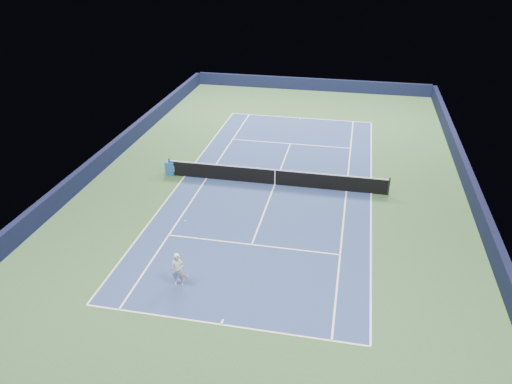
# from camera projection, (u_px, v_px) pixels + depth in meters

# --- Properties ---
(ground) EXTENTS (40.00, 40.00, 0.00)m
(ground) POSITION_uv_depth(u_px,v_px,m) (275.00, 185.00, 28.96)
(ground) COLOR #2D4E2B
(ground) RESTS_ON ground
(wall_far) EXTENTS (22.00, 0.35, 1.10)m
(wall_far) POSITION_uv_depth(u_px,v_px,m) (311.00, 84.00, 45.90)
(wall_far) COLOR black
(wall_far) RESTS_ON ground
(wall_right) EXTENTS (0.35, 40.00, 1.10)m
(wall_right) POSITION_uv_depth(u_px,v_px,m) (473.00, 194.00, 26.77)
(wall_right) COLOR black
(wall_right) RESTS_ON ground
(wall_left) EXTENTS (0.35, 40.00, 1.10)m
(wall_left) POSITION_uv_depth(u_px,v_px,m) (101.00, 161.00, 30.64)
(wall_left) COLOR #111433
(wall_left) RESTS_ON ground
(court_surface) EXTENTS (10.97, 23.77, 0.01)m
(court_surface) POSITION_uv_depth(u_px,v_px,m) (275.00, 185.00, 28.96)
(court_surface) COLOR navy
(court_surface) RESTS_ON ground
(baseline_far) EXTENTS (10.97, 0.08, 0.00)m
(baseline_far) POSITION_uv_depth(u_px,v_px,m) (300.00, 118.00, 39.26)
(baseline_far) COLOR white
(baseline_far) RESTS_ON ground
(baseline_near) EXTENTS (10.97, 0.08, 0.00)m
(baseline_near) POSITION_uv_depth(u_px,v_px,m) (221.00, 325.00, 18.64)
(baseline_near) COLOR white
(baseline_near) RESTS_ON ground
(sideline_doubles_right) EXTENTS (0.08, 23.77, 0.00)m
(sideline_doubles_right) POSITION_uv_depth(u_px,v_px,m) (371.00, 193.00, 27.97)
(sideline_doubles_right) COLOR white
(sideline_doubles_right) RESTS_ON ground
(sideline_doubles_left) EXTENTS (0.08, 23.77, 0.00)m
(sideline_doubles_left) POSITION_uv_depth(u_px,v_px,m) (185.00, 176.00, 29.93)
(sideline_doubles_left) COLOR white
(sideline_doubles_left) RESTS_ON ground
(sideline_singles_right) EXTENTS (0.08, 23.77, 0.00)m
(sideline_singles_right) POSITION_uv_depth(u_px,v_px,m) (346.00, 191.00, 28.22)
(sideline_singles_right) COLOR white
(sideline_singles_right) RESTS_ON ground
(sideline_singles_left) EXTENTS (0.08, 23.77, 0.00)m
(sideline_singles_left) POSITION_uv_depth(u_px,v_px,m) (207.00, 178.00, 29.69)
(sideline_singles_left) COLOR white
(sideline_singles_left) RESTS_ON ground
(service_line_far) EXTENTS (8.23, 0.08, 0.00)m
(service_line_far) POSITION_uv_depth(u_px,v_px,m) (290.00, 144.00, 34.50)
(service_line_far) COLOR white
(service_line_far) RESTS_ON ground
(service_line_near) EXTENTS (8.23, 0.08, 0.00)m
(service_line_near) POSITION_uv_depth(u_px,v_px,m) (252.00, 245.00, 23.40)
(service_line_near) COLOR white
(service_line_near) RESTS_ON ground
(center_service_line) EXTENTS (0.08, 12.80, 0.00)m
(center_service_line) POSITION_uv_depth(u_px,v_px,m) (275.00, 184.00, 28.95)
(center_service_line) COLOR white
(center_service_line) RESTS_ON ground
(center_mark_far) EXTENTS (0.08, 0.30, 0.00)m
(center_mark_far) POSITION_uv_depth(u_px,v_px,m) (300.00, 119.00, 39.13)
(center_mark_far) COLOR white
(center_mark_far) RESTS_ON ground
(center_mark_near) EXTENTS (0.08, 0.30, 0.00)m
(center_mark_near) POSITION_uv_depth(u_px,v_px,m) (222.00, 322.00, 18.77)
(center_mark_near) COLOR white
(center_mark_near) RESTS_ON ground
(tennis_net) EXTENTS (12.90, 0.10, 1.07)m
(tennis_net) POSITION_uv_depth(u_px,v_px,m) (275.00, 177.00, 28.72)
(tennis_net) COLOR black
(tennis_net) RESTS_ON ground
(sponsor_cube) EXTENTS (0.60, 0.49, 0.85)m
(sponsor_cube) POSITION_uv_depth(u_px,v_px,m) (170.00, 168.00, 29.97)
(sponsor_cube) COLOR blue
(sponsor_cube) RESTS_ON ground
(tennis_player) EXTENTS (0.76, 1.27, 2.53)m
(tennis_player) POSITION_uv_depth(u_px,v_px,m) (178.00, 270.00, 20.43)
(tennis_player) COLOR silver
(tennis_player) RESTS_ON ground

